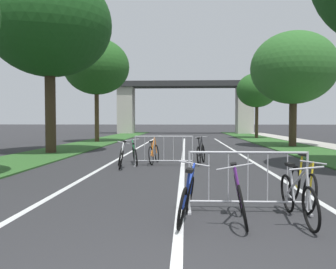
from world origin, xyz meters
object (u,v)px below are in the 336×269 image
(bicycle_orange_1, at_px, (154,153))
(bicycle_silver_5, at_px, (298,198))
(tree_right_cypress_far, at_px, (294,68))
(bicycle_blue_2, at_px, (187,198))
(crowd_barrier_nearest, at_px, (248,182))
(tree_left_maple_mid, at_px, (49,24))
(tree_left_pine_far, at_px, (96,67))
(crowd_barrier_second, at_px, (164,151))
(bicycle_white_0, at_px, (121,157))
(tree_right_oak_mid, at_px, (257,90))
(bicycle_yellow_7, at_px, (302,186))
(bicycle_black_4, at_px, (201,154))
(bicycle_green_6, at_px, (135,155))
(bicycle_purple_3, at_px, (240,197))

(bicycle_orange_1, bearing_deg, bicycle_silver_5, -60.67)
(tree_right_cypress_far, xyz_separation_m, bicycle_blue_2, (-6.46, -15.80, -4.38))
(tree_right_cypress_far, relative_size, crowd_barrier_nearest, 3.35)
(tree_left_maple_mid, xyz_separation_m, tree_left_pine_far, (-0.08, 8.97, -0.61))
(crowd_barrier_second, distance_m, bicycle_white_0, 1.51)
(bicycle_blue_2, bearing_deg, tree_right_cypress_far, 74.89)
(tree_left_maple_mid, distance_m, tree_right_oak_mid, 19.86)
(tree_left_maple_mid, distance_m, bicycle_blue_2, 13.93)
(bicycle_orange_1, bearing_deg, bicycle_blue_2, -73.49)
(bicycle_orange_1, bearing_deg, crowd_barrier_nearest, -64.30)
(crowd_barrier_second, height_order, bicycle_yellow_7, crowd_barrier_second)
(crowd_barrier_nearest, bearing_deg, bicycle_silver_5, -36.17)
(bicycle_orange_1, xyz_separation_m, bicycle_yellow_7, (3.27, -6.24, -0.00))
(bicycle_black_4, relative_size, bicycle_silver_5, 0.98)
(bicycle_silver_5, xyz_separation_m, bicycle_yellow_7, (0.36, 0.90, 0.01))
(crowd_barrier_second, bearing_deg, bicycle_silver_5, -69.04)
(tree_left_maple_mid, distance_m, bicycle_orange_1, 8.67)
(bicycle_green_6, relative_size, bicycle_yellow_7, 0.98)
(crowd_barrier_nearest, height_order, crowd_barrier_second, same)
(bicycle_blue_2, height_order, bicycle_black_4, bicycle_black_4)
(tree_left_pine_far, distance_m, bicycle_purple_3, 21.82)
(tree_right_cypress_far, relative_size, bicycle_blue_2, 4.27)
(bicycle_white_0, xyz_separation_m, bicycle_blue_2, (2.19, -6.05, 0.00))
(bicycle_orange_1, relative_size, bicycle_black_4, 0.96)
(bicycle_silver_5, height_order, bicycle_green_6, bicycle_silver_5)
(bicycle_purple_3, bearing_deg, bicycle_black_4, -82.48)
(bicycle_blue_2, relative_size, bicycle_black_4, 0.95)
(tree_right_oak_mid, height_order, bicycle_green_6, tree_right_oak_mid)
(crowd_barrier_second, distance_m, bicycle_green_6, 1.18)
(tree_right_oak_mid, bearing_deg, tree_left_maple_mid, -130.53)
(bicycle_blue_2, relative_size, bicycle_silver_5, 0.94)
(bicycle_purple_3, relative_size, bicycle_black_4, 0.97)
(tree_left_pine_far, height_order, bicycle_silver_5, tree_left_pine_far)
(tree_right_cypress_far, xyz_separation_m, crowd_barrier_nearest, (-5.41, -15.26, -4.22))
(tree_right_cypress_far, xyz_separation_m, tree_right_oak_mid, (-0.11, 10.09, -0.43))
(bicycle_blue_2, bearing_deg, bicycle_green_6, 111.98)
(bicycle_white_0, relative_size, bicycle_silver_5, 0.97)
(crowd_barrier_nearest, distance_m, bicycle_orange_1, 7.01)
(tree_right_cypress_far, bearing_deg, tree_right_oak_mid, 90.60)
(bicycle_orange_1, distance_m, bicycle_silver_5, 7.71)
(tree_right_cypress_far, bearing_deg, bicycle_black_4, -124.39)
(tree_left_maple_mid, xyz_separation_m, tree_right_oak_mid, (12.85, 15.03, -1.86))
(crowd_barrier_second, bearing_deg, bicycle_orange_1, 123.93)
(tree_right_cypress_far, xyz_separation_m, bicycle_silver_5, (-4.73, -15.76, -4.37))
(tree_left_pine_far, relative_size, bicycle_orange_1, 4.67)
(tree_left_pine_far, distance_m, crowd_barrier_nearest, 21.35)
(bicycle_purple_3, relative_size, bicycle_silver_5, 0.95)
(bicycle_orange_1, distance_m, bicycle_purple_3, 7.49)
(bicycle_green_6, bearing_deg, bicycle_yellow_7, -69.65)
(tree_left_pine_far, distance_m, bicycle_black_4, 15.43)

